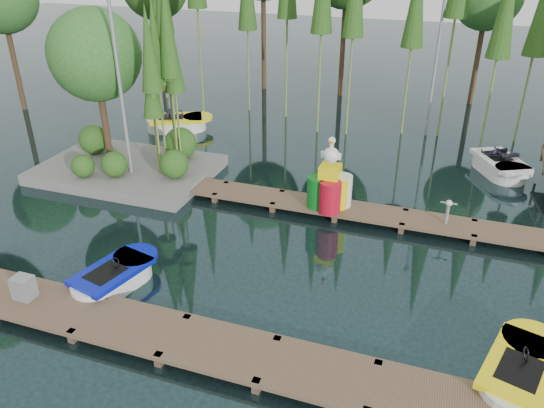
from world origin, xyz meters
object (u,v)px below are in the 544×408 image
(boat_blue, at_px, (114,278))
(utility_cabinet, at_px, (24,287))
(boat_yellow_far, at_px, (178,123))
(island, at_px, (114,87))
(drum_cluster, at_px, (330,188))
(yellow_barrel, at_px, (338,192))

(boat_blue, relative_size, utility_cabinet, 4.81)
(boat_yellow_far, xyz_separation_m, utility_cabinet, (2.71, -12.51, 0.27))
(island, xyz_separation_m, boat_yellow_far, (-0.33, 4.72, -2.87))
(island, xyz_separation_m, drum_cluster, (8.04, -0.95, -2.21))
(boat_blue, relative_size, drum_cluster, 1.17)
(drum_cluster, bearing_deg, boat_blue, -127.89)
(boat_yellow_far, distance_m, utility_cabinet, 12.80)
(boat_blue, bearing_deg, island, 134.69)
(utility_cabinet, distance_m, yellow_barrel, 9.15)
(yellow_barrel, bearing_deg, boat_blue, -128.59)
(island, relative_size, boat_yellow_far, 2.11)
(island, xyz_separation_m, boat_blue, (3.84, -6.35, -2.94))
(yellow_barrel, bearing_deg, island, 174.54)
(utility_cabinet, height_order, yellow_barrel, yellow_barrel)
(utility_cabinet, bearing_deg, yellow_barrel, 49.89)
(yellow_barrel, bearing_deg, drum_cluster, -145.61)
(boat_yellow_far, relative_size, yellow_barrel, 3.24)
(utility_cabinet, bearing_deg, island, 106.99)
(boat_blue, height_order, yellow_barrel, yellow_barrel)
(island, xyz_separation_m, utility_cabinet, (2.38, -7.79, -2.60))
(boat_yellow_far, bearing_deg, island, -93.19)
(boat_yellow_far, bearing_deg, utility_cabinet, -84.94)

